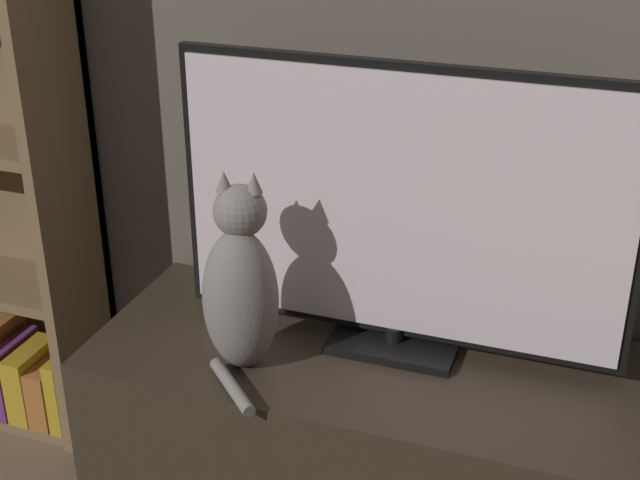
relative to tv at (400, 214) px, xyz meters
name	(u,v)px	position (x,y,z in m)	size (l,w,h in m)	color
tv_stand	(375,448)	(-0.02, -0.06, -0.59)	(1.32, 0.54, 0.51)	#33281E
tv	(400,214)	(0.00, 0.00, 0.00)	(1.01, 0.17, 0.66)	black
cat	(241,287)	(-0.30, -0.18, -0.14)	(0.20, 0.28, 0.45)	gray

